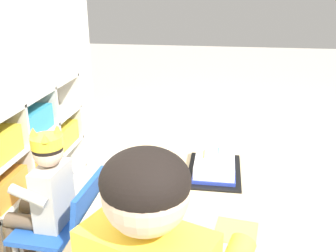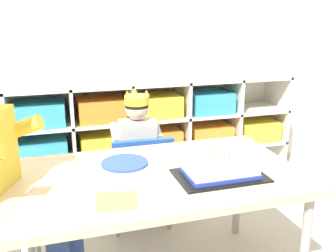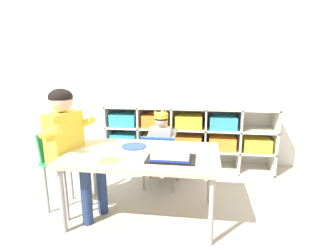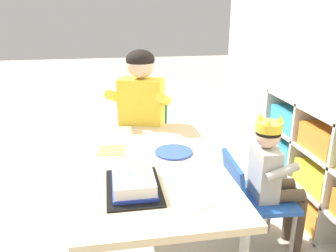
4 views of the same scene
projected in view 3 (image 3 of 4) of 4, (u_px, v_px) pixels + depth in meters
name	position (u px, v px, depth m)	size (l,w,h in m)	color
ground	(144.00, 215.00, 2.31)	(16.00, 16.00, 0.00)	#BCB2A3
classroom_back_wall	(166.00, 57.00, 3.32)	(5.28, 0.10, 2.68)	silver
storage_cubby_shelf	(184.00, 136.00, 3.28)	(2.01, 0.37, 0.77)	silver
activity_table	(143.00, 158.00, 2.19)	(1.24, 0.73, 0.57)	#D1B789
classroom_chair_blue	(160.00, 155.00, 2.75)	(0.38, 0.38, 0.58)	#1E4CA8
child_with_crown	(162.00, 138.00, 2.81)	(0.30, 0.31, 0.82)	#B2ADA3
classroom_chair_adult_side	(63.00, 160.00, 2.33)	(0.41, 0.42, 0.71)	#238451
adult_helper_seated	(70.00, 138.00, 2.23)	(0.49, 0.47, 1.08)	yellow
birthday_cake_on_tray	(171.00, 155.00, 2.03)	(0.37, 0.24, 0.11)	black
paper_plate_stack	(134.00, 146.00, 2.32)	(0.21, 0.21, 0.01)	blue
paper_napkin_square	(109.00, 160.00, 2.01)	(0.15, 0.15, 0.00)	#F4DB4C
fork_by_napkin	(164.00, 145.00, 2.37)	(0.13, 0.09, 0.00)	white
fork_near_cake_tray	(92.00, 155.00, 2.12)	(0.14, 0.05, 0.00)	white
fork_beside_plate_stack	(85.00, 150.00, 2.25)	(0.07, 0.12, 0.00)	white
fork_near_child_seat	(200.00, 149.00, 2.26)	(0.09, 0.13, 0.00)	white
fork_scattered_mid_table	(104.00, 144.00, 2.39)	(0.07, 0.14, 0.00)	white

